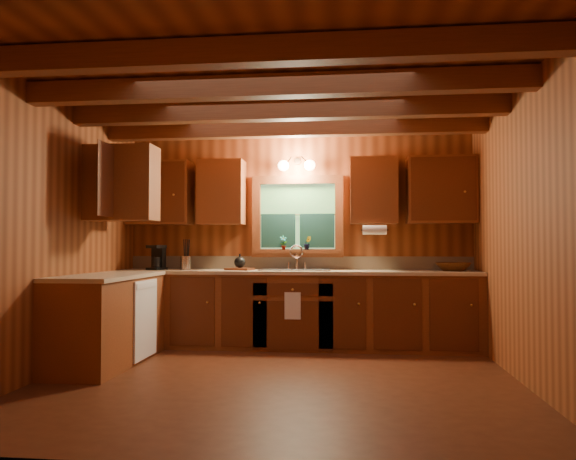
{
  "coord_description": "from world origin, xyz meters",
  "views": [
    {
      "loc": [
        0.62,
        -4.79,
        1.18
      ],
      "look_at": [
        0.0,
        0.8,
        1.35
      ],
      "focal_mm": 34.08,
      "sensor_mm": 36.0,
      "label": 1
    }
  ],
  "objects_px": {
    "coffee_maker": "(158,258)",
    "cutting_board": "(240,269)",
    "sink": "(295,274)",
    "wicker_basket": "(453,267)"
  },
  "relations": [
    {
      "from": "coffee_maker",
      "to": "cutting_board",
      "type": "bearing_deg",
      "value": 19.5
    },
    {
      "from": "sink",
      "to": "coffee_maker",
      "type": "xyz_separation_m",
      "value": [
        -1.67,
        -0.02,
        0.19
      ]
    },
    {
      "from": "cutting_board",
      "to": "coffee_maker",
      "type": "bearing_deg",
      "value": -165.19
    },
    {
      "from": "coffee_maker",
      "to": "wicker_basket",
      "type": "bearing_deg",
      "value": 20.69
    },
    {
      "from": "cutting_board",
      "to": "wicker_basket",
      "type": "distance_m",
      "value": 2.47
    },
    {
      "from": "sink",
      "to": "cutting_board",
      "type": "bearing_deg",
      "value": -177.09
    },
    {
      "from": "sink",
      "to": "coffee_maker",
      "type": "bearing_deg",
      "value": -179.32
    },
    {
      "from": "coffee_maker",
      "to": "cutting_board",
      "type": "distance_m",
      "value": 1.02
    },
    {
      "from": "wicker_basket",
      "to": "sink",
      "type": "bearing_deg",
      "value": -179.83
    },
    {
      "from": "sink",
      "to": "wicker_basket",
      "type": "xyz_separation_m",
      "value": [
        1.81,
        0.01,
        0.09
      ]
    }
  ]
}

